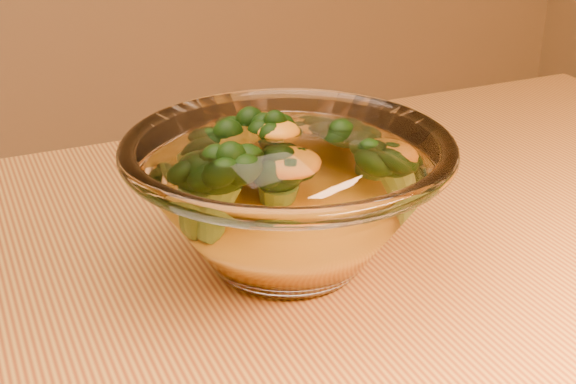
{
  "coord_description": "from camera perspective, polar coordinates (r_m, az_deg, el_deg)",
  "views": [
    {
      "loc": [
        -0.16,
        -0.39,
        1.06
      ],
      "look_at": [
        0.06,
        0.09,
        0.81
      ],
      "focal_mm": 50.0,
      "sensor_mm": 36.0,
      "label": 1
    }
  ],
  "objects": [
    {
      "name": "broccoli_heap",
      "position": [
        0.6,
        -1.0,
        1.85
      ],
      "size": [
        0.17,
        0.14,
        0.07
      ],
      "color": "black",
      "rests_on": "cheese_sauce"
    },
    {
      "name": "cheese_sauce",
      "position": [
        0.6,
        0.0,
        -2.42
      ],
      "size": [
        0.13,
        0.13,
        0.04
      ],
      "primitive_type": "ellipsoid",
      "color": "orange",
      "rests_on": "glass_bowl"
    },
    {
      "name": "glass_bowl",
      "position": [
        0.59,
        0.0,
        -0.46
      ],
      "size": [
        0.24,
        0.24,
        0.11
      ],
      "color": "white",
      "rests_on": "table"
    }
  ]
}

